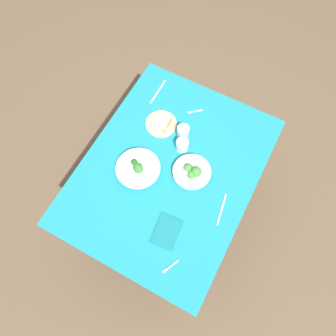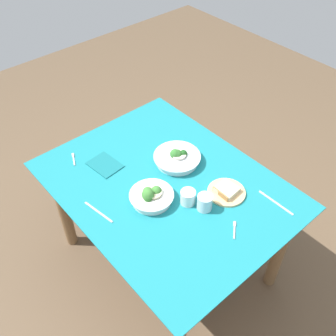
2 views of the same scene
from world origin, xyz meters
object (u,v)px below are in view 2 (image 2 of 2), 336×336
Objects in this scene: table_knife_left at (98,212)px; table_knife_right at (276,203)px; bread_side_plate at (226,191)px; water_glass_side at (188,197)px; water_glass_center at (205,202)px; fork_by_far_bowl at (74,159)px; broccoli_bowl_near at (151,196)px; broccoli_bowl_far at (177,158)px; fork_by_near_bowl at (234,229)px; napkin_folded_upper at (105,165)px.

table_knife_right is at bearing 43.80° from table_knife_left.
water_glass_side reaches higher than bread_side_plate.
water_glass_center is 0.87× the size of fork_by_far_bowl.
broccoli_bowl_near reaches higher than table_knife_right.
broccoli_bowl_far is 0.58m from fork_by_far_bowl.
water_glass_side reaches higher than fork_by_near_bowl.
broccoli_bowl_far is at bearing 37.78° from fork_by_near_bowl.
napkin_folded_upper is at bearing -162.29° from water_glass_side.
broccoli_bowl_far is 2.68× the size of fork_by_far_bowl.
water_glass_center is 1.11× the size of water_glass_side.
table_knife_left is 0.34m from napkin_folded_upper.
broccoli_bowl_far is 3.07× the size of water_glass_center.
broccoli_bowl_near is 0.54m from fork_by_far_bowl.
broccoli_bowl_far is 3.40× the size of water_glass_side.
napkin_folded_upper is (-0.50, -0.16, -0.03)m from water_glass_side.
bread_side_plate is 1.01× the size of table_knife_left.
water_glass_center is 0.41× the size of table_knife_right.
fork_by_far_bowl is 1.12m from table_knife_right.
table_knife_right is (0.42, 0.46, -0.03)m from broccoli_bowl_near.
bread_side_plate is 0.87m from fork_by_far_bowl.
table_knife_right is 1.18× the size of napkin_folded_upper.
water_glass_center is at bearing -126.24° from table_knife_right.
table_knife_right is (0.03, 0.28, -0.00)m from fork_by_near_bowl.
water_glass_center is 0.80m from fork_by_far_bowl.
broccoli_bowl_far is at bearing 82.77° from table_knife_left.
water_glass_center is at bearing -132.48° from fork_by_far_bowl.
bread_side_plate is at bearing 56.40° from broccoli_bowl_near.
bread_side_plate is 0.16m from water_glass_center.
fork_by_far_bowl is at bearing -146.52° from napkin_folded_upper.
broccoli_bowl_near is at bearing -66.04° from broccoli_bowl_far.
table_knife_right is at bearing 33.76° from bread_side_plate.
fork_by_far_bowl is 0.43m from table_knife_left.
napkin_folded_upper reaches higher than fork_by_near_bowl.
broccoli_bowl_far reaches higher than water_glass_side.
table_knife_left is 1.09× the size of napkin_folded_upper.
broccoli_bowl_near is 2.64× the size of water_glass_center.
fork_by_near_bowl is (0.92, 0.32, 0.00)m from fork_by_far_bowl.
fork_by_near_bowl is 0.66m from table_knife_left.
table_knife_left is at bearing -88.09° from broccoli_bowl_far.
bread_side_plate is 1.10× the size of napkin_folded_upper.
bread_side_plate reaches higher than table_knife_left.
table_knife_right is at bearing 31.81° from napkin_folded_upper.
bread_side_plate is at bearing 12.06° from fork_by_near_bowl.
table_knife_right is (0.53, 0.70, 0.00)m from table_knife_left.
bread_side_plate is at bearing 5.32° from broccoli_bowl_far.
broccoli_bowl_near is 1.14× the size of bread_side_plate.
water_glass_center reaches higher than table_knife_right.
fork_by_far_bowl is at bearing 156.05° from table_knife_left.
broccoli_bowl_near reaches higher than table_knife_left.
fork_by_far_bowl is at bearing -148.38° from bread_side_plate.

